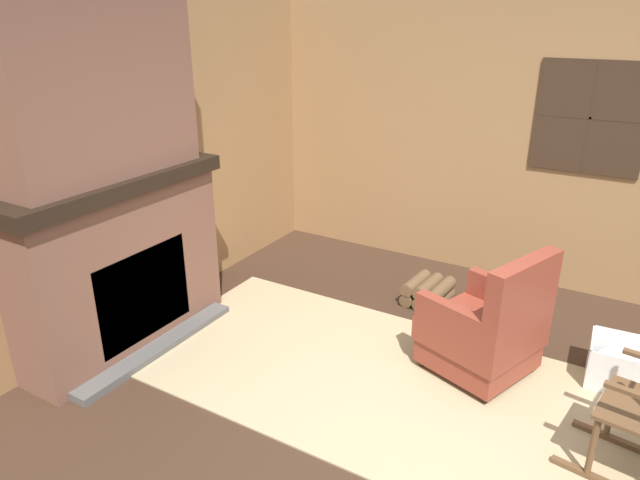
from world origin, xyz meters
TOP-DOWN VIEW (x-y plane):
  - ground_plane at (0.00, 0.00)m, footprint 14.00×14.00m
  - wood_panel_wall_left at (-2.78, 0.00)m, footprint 0.06×6.10m
  - wood_panel_wall_back at (0.01, 2.78)m, footprint 6.10×0.09m
  - fireplace_hearth at (-2.51, 0.00)m, footprint 0.66×1.78m
  - chimney_breast at (-2.53, 0.00)m, footprint 0.40×1.48m
  - area_rug at (-0.55, 0.53)m, footprint 3.69×1.78m
  - armchair at (0.01, 1.00)m, footprint 0.88×0.88m
  - firewood_stack at (-0.71, 1.81)m, footprint 0.40×0.43m
  - laundry_basket at (0.90, 1.36)m, footprint 0.48×0.42m
  - oil_lamp_vase at (-2.57, -0.63)m, footprint 0.11×0.11m
  - storage_case at (-2.57, 0.17)m, footprint 0.15×0.20m

SIDE VIEW (x-z plane):
  - ground_plane at x=0.00m, z-range 0.00..0.00m
  - area_rug at x=-0.55m, z-range 0.00..0.01m
  - firewood_stack at x=-0.71m, z-range 0.00..0.22m
  - laundry_basket at x=0.90m, z-range 0.00..0.32m
  - armchair at x=0.01m, z-range -0.14..0.84m
  - fireplace_hearth at x=-2.51m, z-range 0.00..1.36m
  - wood_panel_wall_left at x=-2.78m, z-range 0.00..2.63m
  - wood_panel_wall_back at x=0.01m, z-range 0.01..2.64m
  - storage_case at x=-2.57m, z-range 1.37..1.51m
  - oil_lamp_vase at x=-2.57m, z-range 1.32..1.60m
  - chimney_breast at x=-2.53m, z-range 1.37..2.61m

